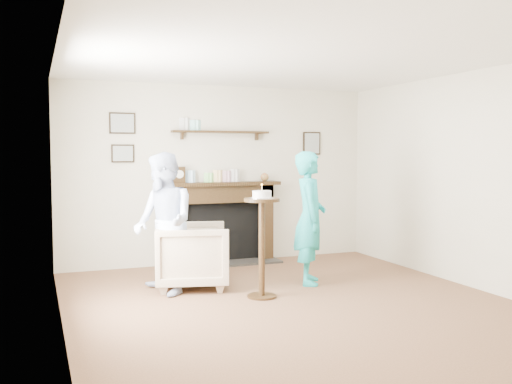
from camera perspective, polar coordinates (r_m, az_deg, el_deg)
ground at (r=5.98m, az=3.81°, el=-11.20°), size 5.00×5.00×0.00m
room_shell at (r=6.40m, az=1.22°, el=4.50°), size 4.54×5.02×2.52m
armchair at (r=6.75m, az=-6.34°, el=-9.44°), size 0.99×0.97×0.75m
man at (r=6.49m, az=-9.13°, el=-10.01°), size 0.74×0.87×1.57m
woman at (r=6.94m, az=5.36°, el=-9.06°), size 0.58×0.68×1.58m
pedestal_table at (r=6.12m, az=0.59°, el=-3.59°), size 0.38×0.38×1.23m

